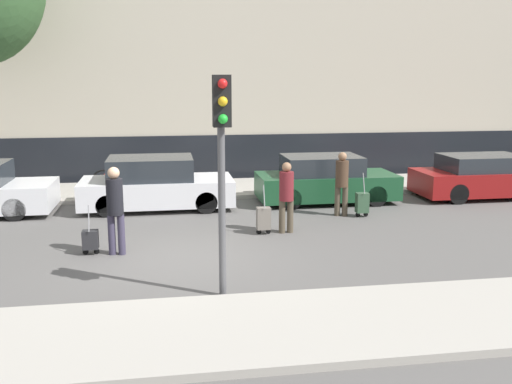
# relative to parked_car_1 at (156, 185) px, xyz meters

# --- Properties ---
(ground_plane) EXTENTS (80.00, 80.00, 0.00)m
(ground_plane) POSITION_rel_parked_car_1_xyz_m (0.40, -4.64, -0.68)
(ground_plane) COLOR #565451
(sidewalk_near) EXTENTS (28.00, 2.50, 0.12)m
(sidewalk_near) POSITION_rel_parked_car_1_xyz_m (0.40, -8.39, -0.62)
(sidewalk_near) COLOR #A39E93
(sidewalk_near) RESTS_ON ground_plane
(sidewalk_far) EXTENTS (28.00, 3.00, 0.12)m
(sidewalk_far) POSITION_rel_parked_car_1_xyz_m (0.40, 2.36, -0.62)
(sidewalk_far) COLOR #A39E93
(sidewalk_far) RESTS_ON ground_plane
(building_facade) EXTENTS (28.00, 2.63, 11.10)m
(building_facade) POSITION_rel_parked_car_1_xyz_m (0.40, 5.84, 4.86)
(building_facade) COLOR #B7AD99
(building_facade) RESTS_ON ground_plane
(parked_car_1) EXTENTS (4.21, 1.88, 1.46)m
(parked_car_1) POSITION_rel_parked_car_1_xyz_m (0.00, 0.00, 0.00)
(parked_car_1) COLOR silver
(parked_car_1) RESTS_ON ground_plane
(parked_car_2) EXTENTS (4.05, 1.79, 1.39)m
(parked_car_2) POSITION_rel_parked_car_1_xyz_m (4.93, 0.05, -0.03)
(parked_car_2) COLOR #194728
(parked_car_2) RESTS_ON ground_plane
(parked_car_3) EXTENTS (4.38, 1.79, 1.31)m
(parked_car_3) POSITION_rel_parked_car_1_xyz_m (10.01, -0.05, -0.05)
(parked_car_3) COLOR maroon
(parked_car_3) RESTS_ON ground_plane
(pedestrian_left) EXTENTS (0.35, 0.34, 1.84)m
(pedestrian_left) POSITION_rel_parked_car_1_xyz_m (-0.76, -4.24, 0.38)
(pedestrian_left) COLOR #383347
(pedestrian_left) RESTS_ON ground_plane
(trolley_left) EXTENTS (0.34, 0.29, 1.05)m
(trolley_left) POSITION_rel_parked_car_1_xyz_m (-1.30, -4.15, -0.36)
(trolley_left) COLOR #262628
(trolley_left) RESTS_ON ground_plane
(pedestrian_center) EXTENTS (0.35, 0.34, 1.69)m
(pedestrian_center) POSITION_rel_parked_car_1_xyz_m (3.07, -3.13, 0.28)
(pedestrian_center) COLOR #4C4233
(pedestrian_center) RESTS_ON ground_plane
(trolley_center) EXTENTS (0.34, 0.29, 1.18)m
(trolley_center) POSITION_rel_parked_car_1_xyz_m (2.53, -3.17, -0.30)
(trolley_center) COLOR slate
(trolley_center) RESTS_ON ground_plane
(pedestrian_right) EXTENTS (0.34, 0.34, 1.71)m
(pedestrian_right) POSITION_rel_parked_car_1_xyz_m (4.88, -1.71, 0.30)
(pedestrian_right) COLOR #4C4233
(pedestrian_right) RESTS_ON ground_plane
(trolley_right) EXTENTS (0.34, 0.29, 1.18)m
(trolley_right) POSITION_rel_parked_car_1_xyz_m (5.39, -1.90, -0.30)
(trolley_right) COLOR #335138
(trolley_right) RESTS_ON ground_plane
(traffic_light) EXTENTS (0.28, 0.47, 3.66)m
(traffic_light) POSITION_rel_parked_car_1_xyz_m (1.18, -7.00, 1.93)
(traffic_light) COLOR #515154
(traffic_light) RESTS_ON ground_plane
(parked_bicycle) EXTENTS (1.77, 0.06, 0.96)m
(parked_bicycle) POSITION_rel_parked_car_1_xyz_m (-1.10, 2.00, -0.18)
(parked_bicycle) COLOR black
(parked_bicycle) RESTS_ON sidewalk_far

